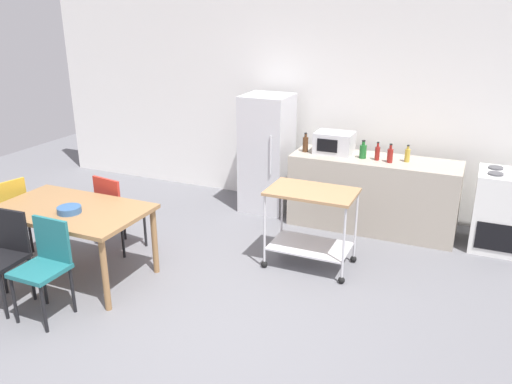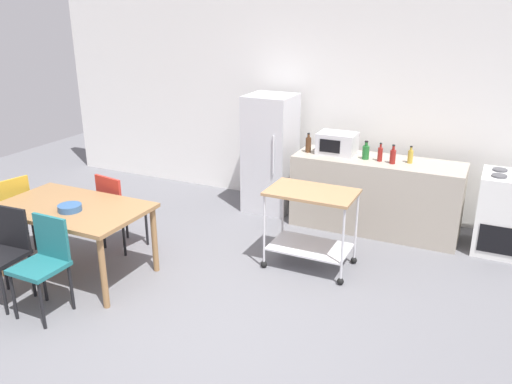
{
  "view_description": "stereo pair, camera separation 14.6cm",
  "coord_description": "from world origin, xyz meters",
  "px_view_note": "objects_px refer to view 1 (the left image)",
  "views": [
    {
      "loc": [
        2.0,
        -3.47,
        2.65
      ],
      "look_at": [
        -0.05,
        1.2,
        0.8
      ],
      "focal_mm": 36.57,
      "sensor_mm": 36.0,
      "label": 1
    },
    {
      "loc": [
        2.13,
        -3.41,
        2.65
      ],
      "look_at": [
        -0.05,
        1.2,
        0.8
      ],
      "focal_mm": 36.57,
      "sensor_mm": 36.0,
      "label": 2
    }
  ],
  "objects_px": {
    "bottle_soda": "(305,144)",
    "dining_table": "(72,215)",
    "bottle_sparkling_water": "(407,155)",
    "chair_teal": "(45,262)",
    "refrigerator": "(267,153)",
    "chair_red": "(117,208)",
    "fruit_bowl": "(69,210)",
    "chair_black": "(4,252)",
    "kitchen_cart": "(311,215)",
    "stove_oven": "(502,211)",
    "bottle_vinegar": "(377,153)",
    "bottle_soy_sauce": "(390,155)",
    "microwave": "(334,143)",
    "chair_mustard": "(6,212)",
    "bottle_olive_oil": "(363,151)"
  },
  "relations": [
    {
      "from": "chair_teal",
      "to": "microwave",
      "type": "bearing_deg",
      "value": 62.06
    },
    {
      "from": "chair_red",
      "to": "bottle_soy_sauce",
      "type": "xyz_separation_m",
      "value": [
        2.65,
        1.68,
        0.47
      ]
    },
    {
      "from": "dining_table",
      "to": "bottle_soda",
      "type": "xyz_separation_m",
      "value": [
        1.62,
        2.39,
        0.33
      ]
    },
    {
      "from": "chair_black",
      "to": "kitchen_cart",
      "type": "xyz_separation_m",
      "value": [
        2.33,
        1.83,
        0.05
      ]
    },
    {
      "from": "dining_table",
      "to": "chair_black",
      "type": "xyz_separation_m",
      "value": [
        -0.22,
        -0.65,
        -0.15
      ]
    },
    {
      "from": "chair_red",
      "to": "bottle_soda",
      "type": "distance_m",
      "value": 2.4
    },
    {
      "from": "kitchen_cart",
      "to": "bottle_soy_sauce",
      "type": "distance_m",
      "value": 1.35
    },
    {
      "from": "dining_table",
      "to": "bottle_soy_sauce",
      "type": "bearing_deg",
      "value": 41.14
    },
    {
      "from": "bottle_soda",
      "to": "bottle_sparkling_water",
      "type": "bearing_deg",
      "value": 2.84
    },
    {
      "from": "dining_table",
      "to": "chair_teal",
      "type": "xyz_separation_m",
      "value": [
        0.27,
        -0.65,
        -0.15
      ]
    },
    {
      "from": "chair_black",
      "to": "bottle_vinegar",
      "type": "distance_m",
      "value": 4.11
    },
    {
      "from": "refrigerator",
      "to": "kitchen_cart",
      "type": "xyz_separation_m",
      "value": [
        1.06,
        -1.35,
        -0.2
      ]
    },
    {
      "from": "chair_teal",
      "to": "bottle_olive_oil",
      "type": "xyz_separation_m",
      "value": [
        2.08,
        3.04,
        0.47
      ]
    },
    {
      "from": "stove_oven",
      "to": "bottle_soda",
      "type": "distance_m",
      "value": 2.38
    },
    {
      "from": "microwave",
      "to": "chair_mustard",
      "type": "bearing_deg",
      "value": -140.88
    },
    {
      "from": "stove_oven",
      "to": "chair_black",
      "type": "bearing_deg",
      "value": -143.37
    },
    {
      "from": "dining_table",
      "to": "chair_red",
      "type": "height_order",
      "value": "chair_red"
    },
    {
      "from": "microwave",
      "to": "bottle_vinegar",
      "type": "bearing_deg",
      "value": -10.57
    },
    {
      "from": "chair_mustard",
      "to": "bottle_olive_oil",
      "type": "height_order",
      "value": "bottle_olive_oil"
    },
    {
      "from": "chair_red",
      "to": "dining_table",
      "type": "bearing_deg",
      "value": 97.37
    },
    {
      "from": "kitchen_cart",
      "to": "microwave",
      "type": "height_order",
      "value": "microwave"
    },
    {
      "from": "kitchen_cart",
      "to": "bottle_vinegar",
      "type": "relative_size",
      "value": 4.14
    },
    {
      "from": "bottle_olive_oil",
      "to": "bottle_soy_sauce",
      "type": "relative_size",
      "value": 0.98
    },
    {
      "from": "bottle_soda",
      "to": "fruit_bowl",
      "type": "distance_m",
      "value": 2.93
    },
    {
      "from": "dining_table",
      "to": "microwave",
      "type": "xyz_separation_m",
      "value": [
        1.96,
        2.48,
        0.36
      ]
    },
    {
      "from": "bottle_sparkling_water",
      "to": "fruit_bowl",
      "type": "xyz_separation_m",
      "value": [
        -2.78,
        -2.55,
        -0.2
      ]
    },
    {
      "from": "chair_teal",
      "to": "bottle_soda",
      "type": "relative_size",
      "value": 3.66
    },
    {
      "from": "chair_teal",
      "to": "refrigerator",
      "type": "xyz_separation_m",
      "value": [
        0.78,
        3.18,
        0.26
      ]
    },
    {
      "from": "chair_mustard",
      "to": "bottle_sparkling_water",
      "type": "relative_size",
      "value": 4.4
    },
    {
      "from": "kitchen_cart",
      "to": "bottle_soy_sauce",
      "type": "xyz_separation_m",
      "value": [
        0.57,
        1.15,
        0.42
      ]
    },
    {
      "from": "chair_red",
      "to": "kitchen_cart",
      "type": "height_order",
      "value": "chair_red"
    },
    {
      "from": "chair_black",
      "to": "dining_table",
      "type": "bearing_deg",
      "value": 67.33
    },
    {
      "from": "fruit_bowl",
      "to": "chair_mustard",
      "type": "bearing_deg",
      "value": 170.82
    },
    {
      "from": "bottle_sparkling_water",
      "to": "chair_red",
      "type": "bearing_deg",
      "value": -147.72
    },
    {
      "from": "kitchen_cart",
      "to": "bottle_sparkling_water",
      "type": "height_order",
      "value": "bottle_sparkling_water"
    },
    {
      "from": "stove_oven",
      "to": "chair_teal",
      "type": "bearing_deg",
      "value": -139.86
    },
    {
      "from": "chair_black",
      "to": "bottle_vinegar",
      "type": "xyz_separation_m",
      "value": [
        2.74,
        3.02,
        0.47
      ]
    },
    {
      "from": "chair_red",
      "to": "chair_black",
      "type": "bearing_deg",
      "value": 88.63
    },
    {
      "from": "chair_mustard",
      "to": "chair_red",
      "type": "xyz_separation_m",
      "value": [
        1.02,
        0.58,
        0.0
      ]
    },
    {
      "from": "bottle_soda",
      "to": "dining_table",
      "type": "bearing_deg",
      "value": -124.25
    },
    {
      "from": "refrigerator",
      "to": "chair_red",
      "type": "bearing_deg",
      "value": -118.55
    },
    {
      "from": "fruit_bowl",
      "to": "kitchen_cart",
      "type": "bearing_deg",
      "value": 32.36
    },
    {
      "from": "refrigerator",
      "to": "bottle_soda",
      "type": "distance_m",
      "value": 0.64
    },
    {
      "from": "dining_table",
      "to": "chair_black",
      "type": "distance_m",
      "value": 0.7
    },
    {
      "from": "bottle_soda",
      "to": "fruit_bowl",
      "type": "xyz_separation_m",
      "value": [
        -1.54,
        -2.49,
        -0.22
      ]
    },
    {
      "from": "bottle_sparkling_water",
      "to": "chair_black",
      "type": "bearing_deg",
      "value": -134.88
    },
    {
      "from": "bottle_sparkling_water",
      "to": "chair_mustard",
      "type": "bearing_deg",
      "value": -148.34
    },
    {
      "from": "chair_teal",
      "to": "bottle_vinegar",
      "type": "height_order",
      "value": "bottle_vinegar"
    },
    {
      "from": "chair_black",
      "to": "fruit_bowl",
      "type": "relative_size",
      "value": 3.92
    },
    {
      "from": "stove_oven",
      "to": "fruit_bowl",
      "type": "bearing_deg",
      "value": -146.55
    }
  ]
}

